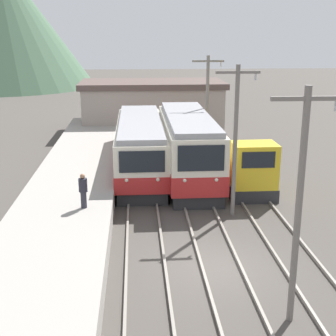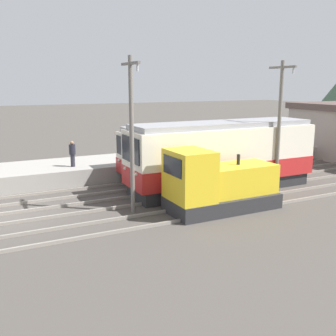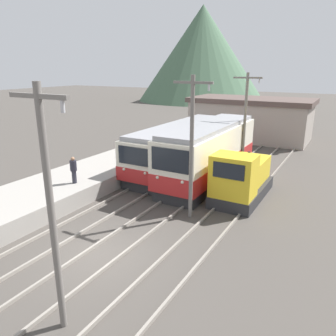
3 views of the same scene
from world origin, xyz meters
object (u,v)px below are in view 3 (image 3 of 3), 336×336
catenary_mast_mid (192,144)px  catenary_mast_far (245,120)px  shunting_locomotive (241,179)px  catenary_mast_near (51,207)px  person_on_platform (74,169)px  commuter_train_center (209,154)px  commuter_train_left (180,149)px

catenary_mast_mid → catenary_mast_far: size_ratio=1.00×
shunting_locomotive → catenary_mast_near: size_ratio=0.76×
catenary_mast_mid → catenary_mast_far: (0.00, 8.63, 0.00)m
person_on_platform → catenary_mast_far: bearing=54.6°
commuter_train_center → person_on_platform: commuter_train_center is taller
catenary_mast_near → catenary_mast_mid: 8.63m
commuter_train_center → person_on_platform: (-5.43, -7.13, 0.05)m
catenary_mast_near → catenary_mast_mid: same height
shunting_locomotive → person_on_platform: bearing=-150.2°
shunting_locomotive → catenary_mast_mid: bearing=-112.0°
commuter_train_left → shunting_locomotive: (5.80, -3.41, -0.39)m
catenary_mast_near → shunting_locomotive: bearing=83.1°
commuter_train_left → catenary_mast_near: (4.31, -15.73, 2.27)m
commuter_train_center → person_on_platform: 8.96m
commuter_train_left → catenary_mast_near: bearing=-74.7°
shunting_locomotive → commuter_train_center: bearing=142.5°
catenary_mast_mid → catenary_mast_near: bearing=-90.0°
catenary_mast_mid → person_on_platform: size_ratio=4.53×
commuter_train_center → catenary_mast_far: 3.69m
shunting_locomotive → catenary_mast_mid: 4.79m
commuter_train_left → person_on_platform: size_ratio=7.62×
commuter_train_center → catenary_mast_near: catenary_mast_near is taller
catenary_mast_mid → catenary_mast_far: bearing=90.0°
commuter_train_center → catenary_mast_mid: bearing=-75.9°
shunting_locomotive → catenary_mast_far: bearing=106.8°
commuter_train_left → catenary_mast_far: catenary_mast_far is taller
catenary_mast_near → catenary_mast_mid: size_ratio=1.00×
catenary_mast_near → commuter_train_center: bearing=95.9°
catenary_mast_near → person_on_platform: size_ratio=4.53×
shunting_locomotive → catenary_mast_mid: catenary_mast_mid is taller
commuter_train_left → commuter_train_center: bearing=-21.6°
shunting_locomotive → person_on_platform: (-8.43, -4.82, 0.62)m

